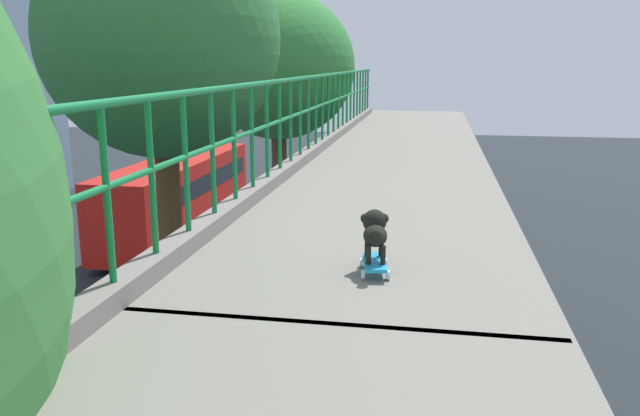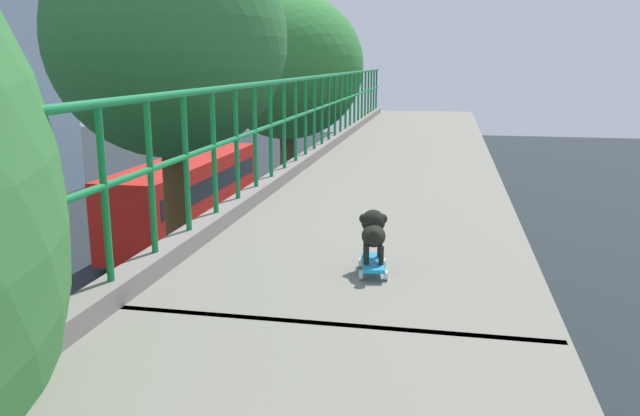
# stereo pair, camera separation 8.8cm
# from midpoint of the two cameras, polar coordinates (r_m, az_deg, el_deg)

# --- Properties ---
(city_bus) EXTENTS (2.51, 10.79, 3.08)m
(city_bus) POSITION_cam_midpoint_polar(r_m,az_deg,el_deg) (25.95, -12.68, 1.35)
(city_bus) COLOR red
(city_bus) RESTS_ON ground
(roadside_tree_mid) EXTENTS (4.08, 4.08, 9.29)m
(roadside_tree_mid) POSITION_cam_midpoint_polar(r_m,az_deg,el_deg) (11.46, -14.34, 14.23)
(roadside_tree_mid) COLOR brown
(roadside_tree_mid) RESTS_ON ground
(roadside_tree_far) EXTENTS (4.22, 4.22, 8.74)m
(roadside_tree_far) POSITION_cam_midpoint_polar(r_m,az_deg,el_deg) (17.91, -3.94, 12.40)
(roadside_tree_far) COLOR brown
(roadside_tree_far) RESTS_ON ground
(toy_skateboard) EXTENTS (0.24, 0.42, 0.09)m
(toy_skateboard) POSITION_cam_midpoint_polar(r_m,az_deg,el_deg) (4.43, 4.33, -5.01)
(toy_skateboard) COLOR #1E96D2
(toy_skateboard) RESTS_ON overpass_deck
(small_dog) EXTENTS (0.22, 0.39, 0.33)m
(small_dog) POSITION_cam_midpoint_polar(r_m,az_deg,el_deg) (4.42, 4.38, -1.96)
(small_dog) COLOR black
(small_dog) RESTS_ON toy_skateboard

